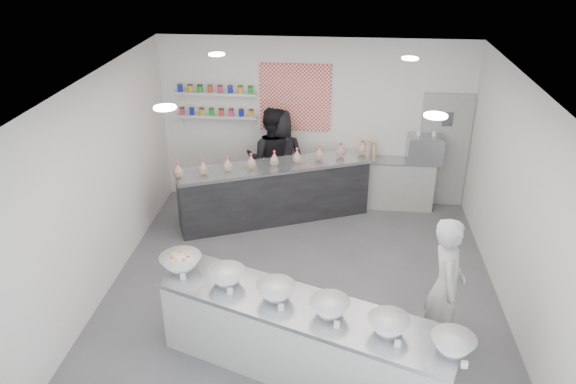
% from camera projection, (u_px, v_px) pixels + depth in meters
% --- Properties ---
extents(floor, '(6.00, 6.00, 0.00)m').
position_uv_depth(floor, '(302.00, 291.00, 7.98)').
color(floor, '#515156').
rests_on(floor, ground).
extents(ceiling, '(6.00, 6.00, 0.00)m').
position_uv_depth(ceiling, '(304.00, 84.00, 6.66)').
color(ceiling, white).
rests_on(ceiling, floor).
extents(back_wall, '(5.50, 0.00, 5.50)m').
position_uv_depth(back_wall, '(315.00, 122.00, 10.01)').
color(back_wall, white).
rests_on(back_wall, floor).
extents(left_wall, '(0.00, 6.00, 6.00)m').
position_uv_depth(left_wall, '(100.00, 188.00, 7.56)').
color(left_wall, white).
rests_on(left_wall, floor).
extents(right_wall, '(0.00, 6.00, 6.00)m').
position_uv_depth(right_wall, '(520.00, 206.00, 7.08)').
color(right_wall, white).
rests_on(right_wall, floor).
extents(back_door, '(0.88, 0.04, 2.10)m').
position_uv_depth(back_door, '(443.00, 151.00, 9.98)').
color(back_door, '#999996').
rests_on(back_door, floor).
extents(pattern_panel, '(1.25, 0.03, 1.20)m').
position_uv_depth(pattern_panel, '(295.00, 98.00, 9.82)').
color(pattern_panel, red).
rests_on(pattern_panel, back_wall).
extents(jar_shelf_lower, '(1.45, 0.22, 0.04)m').
position_uv_depth(jar_shelf_lower, '(217.00, 116.00, 10.02)').
color(jar_shelf_lower, silver).
rests_on(jar_shelf_lower, back_wall).
extents(jar_shelf_upper, '(1.45, 0.22, 0.04)m').
position_uv_depth(jar_shelf_upper, '(216.00, 93.00, 9.84)').
color(jar_shelf_upper, silver).
rests_on(jar_shelf_upper, back_wall).
extents(preserve_jars, '(1.45, 0.10, 0.56)m').
position_uv_depth(preserve_jars, '(216.00, 101.00, 9.88)').
color(preserve_jars, '#D73262').
rests_on(preserve_jars, jar_shelf_lower).
extents(downlight_0, '(0.24, 0.24, 0.02)m').
position_uv_depth(downlight_0, '(165.00, 108.00, 5.90)').
color(downlight_0, white).
rests_on(downlight_0, ceiling).
extents(downlight_1, '(0.24, 0.24, 0.02)m').
position_uv_depth(downlight_1, '(436.00, 116.00, 5.66)').
color(downlight_1, white).
rests_on(downlight_1, ceiling).
extents(downlight_2, '(0.24, 0.24, 0.02)m').
position_uv_depth(downlight_2, '(217.00, 54.00, 8.22)').
color(downlight_2, white).
rests_on(downlight_2, ceiling).
extents(downlight_3, '(0.24, 0.24, 0.02)m').
position_uv_depth(downlight_3, '(410.00, 58.00, 7.98)').
color(downlight_3, white).
rests_on(downlight_3, ceiling).
extents(prep_counter, '(3.50, 1.97, 0.94)m').
position_uv_depth(prep_counter, '(302.00, 339.00, 6.36)').
color(prep_counter, '#A0A09B').
rests_on(prep_counter, floor).
extents(back_bar, '(3.29, 1.86, 1.03)m').
position_uv_depth(back_bar, '(275.00, 193.00, 9.67)').
color(back_bar, black).
rests_on(back_bar, floor).
extents(sneeze_guard, '(3.02, 1.30, 0.28)m').
position_uv_depth(sneeze_guard, '(279.00, 164.00, 9.13)').
color(sneeze_guard, white).
rests_on(sneeze_guard, back_bar).
extents(espresso_ledge, '(1.24, 0.39, 0.92)m').
position_uv_depth(espresso_ledge, '(399.00, 184.00, 10.13)').
color(espresso_ledge, '#A0A09B').
rests_on(espresso_ledge, floor).
extents(espresso_machine, '(0.61, 0.42, 0.46)m').
position_uv_depth(espresso_machine, '(425.00, 149.00, 9.79)').
color(espresso_machine, '#93969E').
rests_on(espresso_machine, espresso_ledge).
extents(cup_stacks, '(0.24, 0.24, 0.31)m').
position_uv_depth(cup_stacks, '(370.00, 151.00, 9.91)').
color(cup_stacks, '#D4B885').
rests_on(cup_stacks, espresso_ledge).
extents(prep_bowls, '(3.64, 1.84, 0.18)m').
position_uv_depth(prep_bowls, '(302.00, 299.00, 6.12)').
color(prep_bowls, white).
rests_on(prep_bowls, prep_counter).
extents(label_cards, '(3.31, 0.04, 0.07)m').
position_uv_depth(label_cards, '(318.00, 335.00, 5.67)').
color(label_cards, white).
rests_on(label_cards, prep_counter).
extents(cookie_bags, '(3.14, 1.45, 0.27)m').
position_uv_depth(cookie_bags, '(274.00, 158.00, 9.38)').
color(cookie_bags, pink).
rests_on(cookie_bags, back_bar).
extents(woman_prep, '(0.48, 0.68, 1.78)m').
position_uv_depth(woman_prep, '(446.00, 286.00, 6.58)').
color(woman_prep, beige).
rests_on(woman_prep, floor).
extents(staff_left, '(0.96, 0.77, 1.90)m').
position_uv_depth(staff_left, '(272.00, 159.00, 9.90)').
color(staff_left, black).
rests_on(staff_left, floor).
extents(staff_right, '(1.03, 0.83, 1.84)m').
position_uv_depth(staff_right, '(280.00, 160.00, 9.95)').
color(staff_right, black).
rests_on(staff_right, floor).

